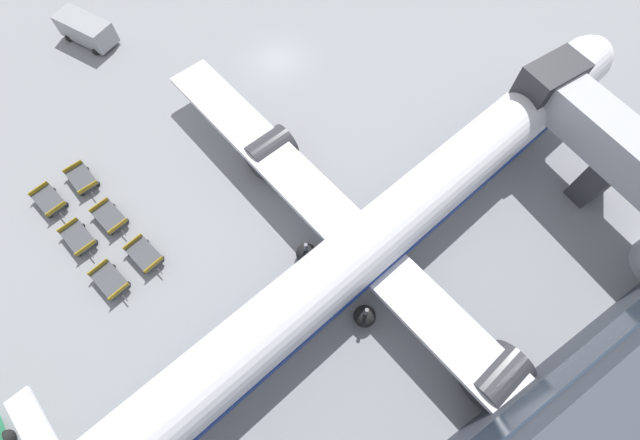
{
  "coord_description": "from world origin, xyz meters",
  "views": [
    {
      "loc": [
        25.86,
        -12.81,
        26.55
      ],
      "look_at": [
        15.56,
        -6.01,
        1.87
      ],
      "focal_mm": 24.0,
      "sensor_mm": 36.0,
      "label": 1
    }
  ],
  "objects": [
    {
      "name": "baggage_dolly_row_near_col_b",
      "position": [
        7.19,
        -19.86,
        0.46
      ],
      "size": [
        3.19,
        1.9,
        0.92
      ],
      "color": "#424449",
      "rests_on": "ground_plane"
    },
    {
      "name": "baggage_dolly_row_mid_a_col_b",
      "position": [
        6.87,
        -17.52,
        0.46
      ],
      "size": [
        3.19,
        1.93,
        0.92
      ],
      "color": "#424449",
      "rests_on": "ground_plane"
    },
    {
      "name": "stand_guidance_stripe",
      "position": [
        20.07,
        -13.85,
        0.0
      ],
      "size": [
        3.83,
        25.79,
        0.01
      ],
      "color": "white",
      "rests_on": "ground_plane"
    },
    {
      "name": "baggage_dolly_row_near_col_c",
      "position": [
        11.2,
        -19.18,
        0.46
      ],
      "size": [
        3.2,
        1.96,
        0.92
      ],
      "color": "#424449",
      "rests_on": "ground_plane"
    },
    {
      "name": "baggage_dolly_row_mid_a_col_a",
      "position": [
        2.81,
        -18.06,
        0.46
      ],
      "size": [
        3.18,
        1.82,
        0.92
      ],
      "color": "#424449",
      "rests_on": "ground_plane"
    },
    {
      "name": "service_van",
      "position": [
        -11.09,
        -12.47,
        1.13
      ],
      "size": [
        5.39,
        4.09,
        2.07
      ],
      "color": "gray",
      "rests_on": "ground_plane"
    },
    {
      "name": "baggage_dolly_row_near_col_a",
      "position": [
        3.28,
        -20.59,
        0.46
      ],
      "size": [
        3.2,
        1.96,
        0.92
      ],
      "color": "#424449",
      "rests_on": "ground_plane"
    },
    {
      "name": "ground_plane",
      "position": [
        0.0,
        0.0,
        0.0
      ],
      "size": [
        500.0,
        500.0,
        0.0
      ],
      "primitive_type": "plane",
      "color": "gray"
    },
    {
      "name": "baggage_dolly_row_mid_a_col_c",
      "position": [
        10.75,
        -16.64,
        0.46
      ],
      "size": [
        3.2,
        1.96,
        0.92
      ],
      "color": "#424449",
      "rests_on": "ground_plane"
    },
    {
      "name": "airplane",
      "position": [
        18.83,
        -3.81,
        2.89
      ],
      "size": [
        39.67,
        46.46,
        12.75
      ],
      "color": "white",
      "rests_on": "ground_plane"
    }
  ]
}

